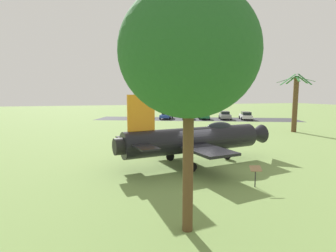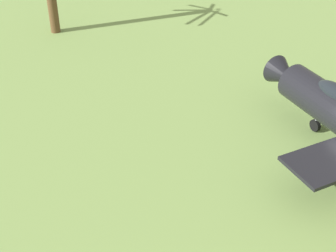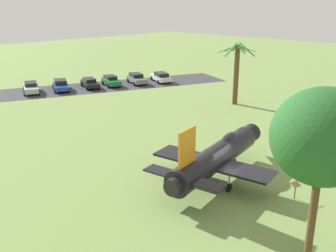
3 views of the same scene
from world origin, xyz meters
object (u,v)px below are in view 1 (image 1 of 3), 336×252
(parked_car_black, at_px, (187,115))
(parked_car_silver, at_px, (146,115))
(shade_tree, at_px, (189,53))
(info_plaque, at_px, (256,172))
(parked_car_blue, at_px, (166,115))
(parked_car_white, at_px, (246,116))
(palm_tree, at_px, (295,103))
(parked_car_gray, at_px, (225,115))
(display_jet, at_px, (198,139))
(parked_car_green, at_px, (204,115))

(parked_car_black, height_order, parked_car_silver, parked_car_silver)
(shade_tree, distance_m, parked_car_silver, 44.54)
(info_plaque, xyz_separation_m, parked_car_black, (-10.09, -37.25, -0.13))
(parked_car_blue, bearing_deg, parked_car_white, 92.89)
(palm_tree, xyz_separation_m, parked_car_blue, (10.93, -22.27, -2.99))
(parked_car_gray, relative_size, parked_car_black, 1.01)
(parked_car_black, xyz_separation_m, parked_car_blue, (3.87, -1.58, 0.04))
(parked_car_white, height_order, parked_car_silver, parked_car_white)
(shade_tree, bearing_deg, parked_car_white, -125.22)
(palm_tree, height_order, parked_car_white, palm_tree)
(display_jet, relative_size, parked_car_silver, 2.37)
(palm_tree, relative_size, parked_car_gray, 1.50)
(shade_tree, bearing_deg, display_jet, -114.87)
(display_jet, relative_size, parked_car_green, 2.64)
(parked_car_green, relative_size, parked_car_silver, 0.90)
(parked_car_blue, bearing_deg, palm_tree, 51.80)
(shade_tree, xyz_separation_m, parked_car_gray, (-21.90, -37.76, -5.53))
(shade_tree, relative_size, info_plaque, 7.52)
(shade_tree, relative_size, parked_car_black, 1.74)
(palm_tree, relative_size, parked_car_silver, 1.46)
(palm_tree, relative_size, parked_car_white, 1.45)
(palm_tree, xyz_separation_m, info_plaque, (17.15, 16.56, -2.89))
(display_jet, distance_m, parked_car_gray, 34.23)
(parked_car_white, height_order, parked_car_gray, parked_car_gray)
(display_jet, xyz_separation_m, parked_car_blue, (-7.30, -33.46, -1.02))
(parked_car_white, xyz_separation_m, parked_car_black, (10.33, -4.38, -0.06))
(parked_car_green, bearing_deg, display_jet, -5.90)
(info_plaque, xyz_separation_m, parked_car_blue, (-6.22, -38.84, -0.10))
(info_plaque, xyz_separation_m, parked_car_green, (-13.06, -36.04, -0.07))
(shade_tree, distance_m, parked_car_gray, 44.00)
(shade_tree, distance_m, info_plaque, 8.12)
(palm_tree, relative_size, info_plaque, 6.54)
(shade_tree, distance_m, palm_tree, 29.86)
(parked_car_white, distance_m, parked_car_green, 8.02)
(parked_car_gray, distance_m, parked_car_green, 4.07)
(display_jet, height_order, parked_car_silver, display_jet)
(parked_car_green, height_order, parked_car_blue, parked_car_green)
(display_jet, relative_size, parked_car_white, 2.36)
(parked_car_green, xyz_separation_m, parked_car_blue, (6.83, -2.79, -0.03))
(palm_tree, xyz_separation_m, parked_car_gray, (0.32, -17.97, -2.95))
(display_jet, xyz_separation_m, parked_car_silver, (-3.55, -34.94, -1.02))
(palm_tree, bearing_deg, parked_car_black, -71.16)
(parked_car_blue, bearing_deg, info_plaque, 16.56)
(parked_car_white, bearing_deg, info_plaque, 172.00)
(parked_car_white, height_order, parked_car_black, parked_car_white)
(parked_car_green, bearing_deg, info_plaque, -1.07)
(parked_car_silver, bearing_deg, parked_car_black, 92.78)
(palm_tree, bearing_deg, parked_car_silver, -58.29)
(info_plaque, height_order, parked_car_black, parked_car_black)
(parked_car_blue, bearing_deg, parked_car_gray, 93.61)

